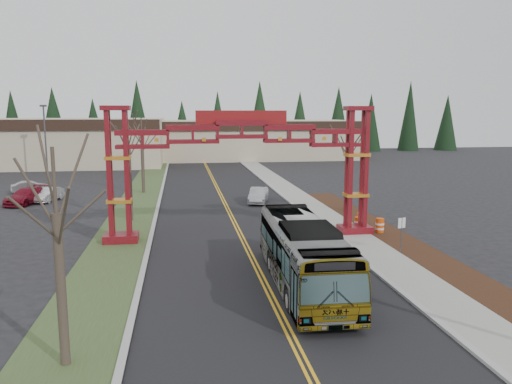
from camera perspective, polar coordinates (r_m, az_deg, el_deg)
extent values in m
plane|color=black|center=(17.53, 6.03, -19.83)|extent=(200.00, 200.00, 0.00)
cube|color=black|center=(40.91, -2.80, -2.87)|extent=(12.00, 110.00, 0.02)
cube|color=gold|center=(40.89, -2.97, -2.86)|extent=(0.12, 100.00, 0.01)
cube|color=gold|center=(40.92, -2.64, -2.85)|extent=(0.12, 100.00, 0.01)
cube|color=#A7A8A2|center=(41.94, 5.59, -2.52)|extent=(0.30, 110.00, 0.15)
cube|color=gray|center=(42.32, 7.50, -2.45)|extent=(2.60, 110.00, 0.14)
cube|color=black|center=(29.80, 20.48, -7.89)|extent=(2.60, 50.00, 0.12)
cube|color=#344C26|center=(40.90, -14.04, -3.10)|extent=(4.00, 110.00, 0.08)
cube|color=#A7A8A2|center=(40.76, -11.45, -3.00)|extent=(0.30, 110.00, 0.15)
cube|color=#570B0C|center=(34.06, -15.15, -5.12)|extent=(2.20, 1.60, 0.60)
cube|color=#570B0C|center=(33.02, -16.47, 1.98)|extent=(0.28, 0.28, 8.00)
cube|color=#570B0C|center=(32.89, -14.57, 2.03)|extent=(0.28, 0.28, 8.00)
cube|color=#570B0C|center=(33.71, -16.31, 2.12)|extent=(0.28, 0.28, 8.00)
cube|color=#570B0C|center=(33.58, -14.45, 2.17)|extent=(0.28, 0.28, 8.00)
cube|color=orange|center=(33.55, -15.32, -0.98)|extent=(1.60, 1.10, 0.22)
cube|color=orange|center=(33.19, -15.52, 3.79)|extent=(1.60, 1.10, 0.22)
cube|color=#570B0C|center=(33.07, -15.76, 9.23)|extent=(1.80, 1.20, 0.30)
cube|color=#570B0C|center=(35.89, 11.21, -4.26)|extent=(2.20, 1.60, 0.60)
cube|color=#570B0C|center=(34.65, 10.76, 2.51)|extent=(0.28, 0.28, 8.00)
cube|color=#570B0C|center=(35.03, 12.46, 2.52)|extent=(0.28, 0.28, 8.00)
cube|color=#570B0C|center=(35.31, 10.39, 2.64)|extent=(0.28, 0.28, 8.00)
cube|color=#570B0C|center=(35.68, 12.06, 2.65)|extent=(0.28, 0.28, 8.00)
cube|color=orange|center=(35.40, 11.33, -0.32)|extent=(1.60, 1.10, 0.22)
cube|color=orange|center=(35.06, 11.47, 4.20)|extent=(1.60, 1.10, 0.22)
cube|color=#570B0C|center=(34.95, 11.64, 9.35)|extent=(1.80, 1.20, 0.30)
cube|color=#570B0C|center=(33.08, -1.67, 7.40)|extent=(16.00, 0.90, 1.00)
cube|color=#570B0C|center=(33.12, -1.66, 5.84)|extent=(16.00, 0.90, 0.60)
cube|color=maroon|center=(33.07, -1.67, 8.52)|extent=(6.00, 0.25, 0.90)
cube|color=#BCAD90|center=(90.76, -25.34, 5.21)|extent=(46.00, 22.00, 7.50)
cube|color=#BCAD90|center=(95.98, -0.19, 6.09)|extent=(38.00, 20.00, 7.00)
cube|color=black|center=(85.90, 0.80, 7.54)|extent=(38.00, 0.40, 1.60)
cone|color=black|center=(112.13, -26.46, 7.11)|extent=(5.60, 5.60, 13.00)
cylinder|color=#382D26|center=(112.37, -26.26, 4.21)|extent=(0.80, 0.80, 1.60)
cone|color=black|center=(109.85, -22.20, 7.36)|extent=(5.60, 5.60, 13.00)
cylinder|color=#382D26|center=(110.10, -22.03, 4.40)|extent=(0.80, 0.80, 1.60)
cone|color=black|center=(108.19, -17.79, 7.58)|extent=(5.60, 5.60, 13.00)
cylinder|color=#382D26|center=(108.44, -17.64, 4.57)|extent=(0.80, 0.80, 1.60)
cone|color=black|center=(107.18, -13.26, 7.76)|extent=(5.60, 5.60, 13.00)
cylinder|color=#382D26|center=(107.44, -13.15, 4.72)|extent=(0.80, 0.80, 1.60)
cone|color=black|center=(106.85, -8.67, 7.89)|extent=(5.60, 5.60, 13.00)
cylinder|color=#382D26|center=(107.10, -8.60, 4.84)|extent=(0.80, 0.80, 1.60)
cone|color=black|center=(107.18, -4.08, 7.98)|extent=(5.60, 5.60, 13.00)
cylinder|color=#382D26|center=(107.44, -4.05, 4.94)|extent=(0.80, 0.80, 1.60)
cone|color=black|center=(108.19, 0.46, 8.01)|extent=(5.60, 5.60, 13.00)
cylinder|color=#382D26|center=(108.44, 0.45, 5.00)|extent=(0.80, 0.80, 1.60)
cone|color=black|center=(109.84, 4.88, 7.99)|extent=(5.60, 5.60, 13.00)
cylinder|color=#382D26|center=(110.09, 4.84, 5.02)|extent=(0.80, 0.80, 1.60)
cone|color=black|center=(112.12, 9.15, 7.93)|extent=(5.60, 5.60, 13.00)
cylinder|color=#382D26|center=(112.37, 9.08, 5.03)|extent=(0.80, 0.80, 1.60)
cone|color=black|center=(114.98, 13.23, 7.83)|extent=(5.60, 5.60, 13.00)
cylinder|color=#382D26|center=(115.22, 13.13, 5.00)|extent=(0.80, 0.80, 1.60)
cone|color=black|center=(118.39, 17.09, 7.70)|extent=(5.60, 5.60, 13.00)
cylinder|color=#382D26|center=(118.62, 16.96, 4.95)|extent=(0.80, 0.80, 1.60)
cone|color=black|center=(122.29, 20.71, 7.55)|extent=(5.60, 5.60, 13.00)
cylinder|color=#382D26|center=(122.51, 20.56, 4.89)|extent=(0.80, 0.80, 1.60)
imported|color=#A0A3A7|center=(24.61, 5.42, -7.05)|extent=(3.18, 11.90, 3.29)
imported|color=#A5A8AD|center=(47.19, 0.28, -0.38)|extent=(2.60, 4.62, 1.44)
imported|color=silver|center=(52.01, -22.66, -0.27)|extent=(2.34, 4.25, 1.33)
imported|color=maroon|center=(51.37, -24.69, -0.40)|extent=(3.76, 5.64, 1.52)
imported|color=#999CA0|center=(58.42, -24.36, 0.54)|extent=(4.06, 2.48, 1.26)
cylinder|color=#382D26|center=(17.94, -21.37, -10.52)|extent=(0.32, 0.32, 5.26)
cylinder|color=#382D26|center=(17.11, -22.07, 1.09)|extent=(0.12, 0.12, 2.23)
cylinder|color=#382D26|center=(40.30, -14.21, 0.94)|extent=(0.32, 0.32, 5.93)
cylinder|color=#382D26|center=(39.95, -14.43, 6.59)|extent=(0.12, 0.12, 2.22)
cylinder|color=#382D26|center=(54.02, -12.81, 2.85)|extent=(0.35, 0.35, 5.67)
cylinder|color=#382D26|center=(53.75, -12.96, 7.00)|extent=(0.13, 0.13, 2.38)
cylinder|color=#382D26|center=(43.35, 10.33, 1.41)|extent=(0.33, 0.33, 5.60)
cylinder|color=#382D26|center=(43.02, 10.47, 6.47)|extent=(0.12, 0.12, 2.27)
cylinder|color=#3F3F44|center=(72.22, -22.91, 5.30)|extent=(0.21, 0.21, 9.26)
cube|color=#3F3F44|center=(72.13, -23.15, 9.05)|extent=(0.82, 0.41, 0.26)
cylinder|color=#3F3F44|center=(31.22, 16.25, -4.89)|extent=(0.06, 0.06, 2.26)
cube|color=white|center=(31.04, 16.32, -3.41)|extent=(0.51, 0.17, 0.62)
cylinder|color=#DA4A0C|center=(36.25, 13.96, -3.80)|extent=(0.58, 0.58, 1.12)
cylinder|color=white|center=(36.21, 13.97, -3.54)|extent=(0.60, 0.60, 0.13)
cylinder|color=white|center=(36.28, 13.95, -4.06)|extent=(0.60, 0.60, 0.13)
cylinder|color=#DA4A0C|center=(37.01, 11.56, -3.57)|extent=(0.51, 0.51, 0.98)
cylinder|color=white|center=(36.98, 11.57, -3.35)|extent=(0.53, 0.53, 0.12)
cylinder|color=white|center=(37.04, 11.56, -3.79)|extent=(0.53, 0.53, 0.12)
cylinder|color=#DA4A0C|center=(38.77, 11.79, -3.03)|extent=(0.49, 0.49, 0.94)
cylinder|color=white|center=(38.74, 11.80, -2.82)|extent=(0.51, 0.51, 0.11)
cylinder|color=white|center=(38.80, 11.78, -3.23)|extent=(0.51, 0.51, 0.11)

